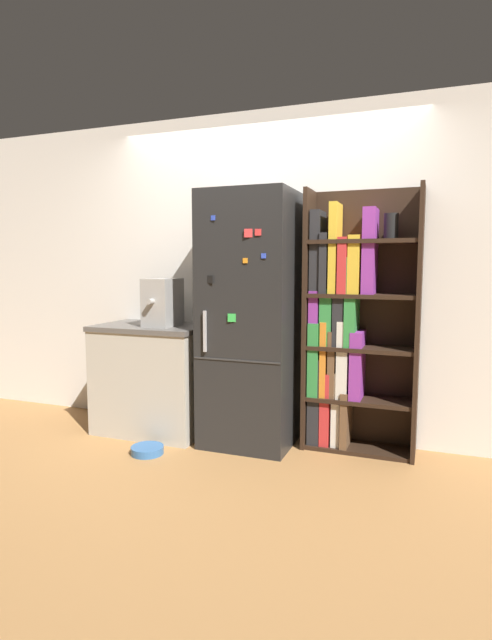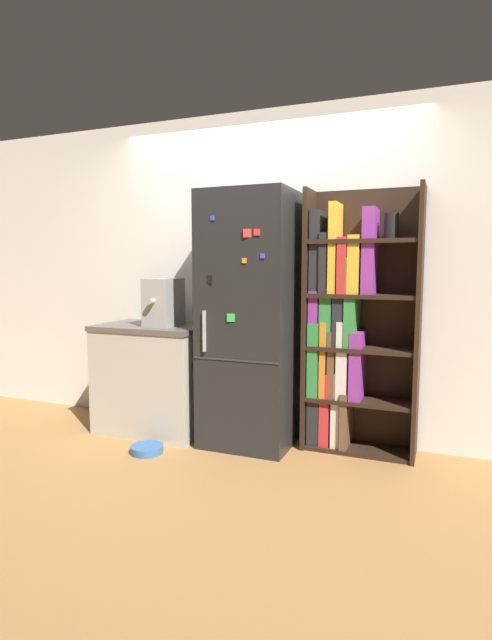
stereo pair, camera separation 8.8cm
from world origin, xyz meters
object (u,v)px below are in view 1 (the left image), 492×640
Objects in this scene: bookshelf at (347,328)px; pet_bowl at (147,449)px; espresso_machine at (163,302)px; refrigerator at (250,320)px.

bookshelf is 1.73m from pet_bowl.
refrigerator is at bearing 3.57° from espresso_machine.
bookshelf is at bearing 12.41° from refrigerator.
pet_bowl is at bearing -141.67° from refrigerator.
refrigerator reaches higher than espresso_machine.
espresso_machine is at bearing 103.55° from pet_bowl.
refrigerator is 1.23m from pet_bowl.
pet_bowl is at bearing -76.45° from espresso_machine.
pet_bowl is (0.11, -0.45, -1.05)m from espresso_machine.
pet_bowl is (-0.63, -0.49, -0.93)m from refrigerator.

